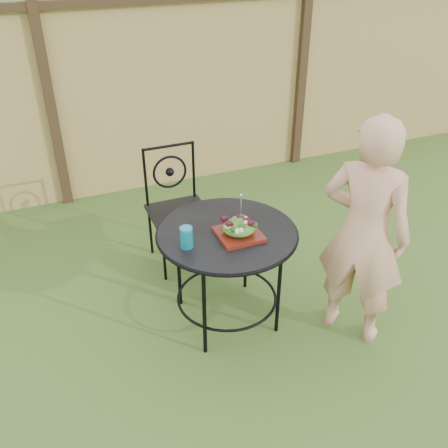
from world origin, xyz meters
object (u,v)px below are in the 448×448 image
Objects in this scene: patio_chair at (177,204)px; salad_plate at (239,234)px; patio_table at (227,249)px; diner at (364,234)px.

patio_chair reaches higher than salad_plate.
patio_table is 0.18m from salad_plate.
patio_chair is 0.95m from salad_plate.
patio_table is 0.85m from patio_chair.
diner is (0.74, -0.42, 0.19)m from patio_table.
diner is at bearing -26.49° from salad_plate.
patio_chair reaches higher than patio_table.
diner reaches higher than patio_table.
diner is 0.78m from salad_plate.
patio_table is 0.97× the size of patio_chair.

